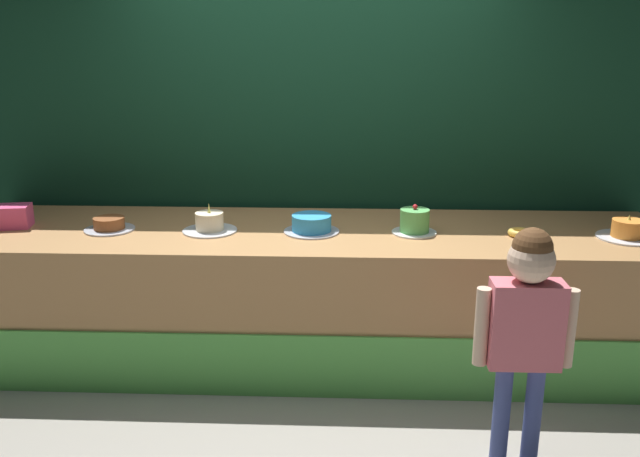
# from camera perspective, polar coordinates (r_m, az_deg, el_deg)

# --- Properties ---
(ground_plane) EXTENTS (12.00, 12.00, 0.00)m
(ground_plane) POSITION_cam_1_polar(r_m,az_deg,el_deg) (3.92, -1.08, -14.18)
(ground_plane) COLOR gray
(stage_platform) EXTENTS (4.38, 1.08, 0.84)m
(stage_platform) POSITION_cam_1_polar(r_m,az_deg,el_deg) (4.21, -0.67, -5.63)
(stage_platform) COLOR #B27F4C
(stage_platform) RESTS_ON ground_plane
(curtain_backdrop) EXTENTS (5.08, 0.08, 2.69)m
(curtain_backdrop) POSITION_cam_1_polar(r_m,az_deg,el_deg) (4.59, -0.28, 8.16)
(curtain_backdrop) COLOR #113823
(curtain_backdrop) RESTS_ON ground_plane
(child_figure) EXTENTS (0.46, 0.21, 1.18)m
(child_figure) POSITION_cam_1_polar(r_m,az_deg,el_deg) (3.15, 17.30, -7.27)
(child_figure) COLOR #3F4C8C
(child_figure) RESTS_ON ground_plane
(pink_box) EXTENTS (0.24, 0.20, 0.14)m
(pink_box) POSITION_cam_1_polar(r_m,az_deg,el_deg) (4.53, -24.93, 0.95)
(pink_box) COLOR #EF4D85
(pink_box) RESTS_ON stage_platform
(donut) EXTENTS (0.14, 0.14, 0.04)m
(donut) POSITION_cam_1_polar(r_m,az_deg,el_deg) (4.11, 16.79, -0.34)
(donut) COLOR #F2BF4C
(donut) RESTS_ON stage_platform
(cake_far_left) EXTENTS (0.30, 0.30, 0.08)m
(cake_far_left) POSITION_cam_1_polar(r_m,az_deg,el_deg) (4.26, -17.68, 0.31)
(cake_far_left) COLOR silver
(cake_far_left) RESTS_ON stage_platform
(cake_left) EXTENTS (0.33, 0.33, 0.18)m
(cake_left) POSITION_cam_1_polar(r_m,az_deg,el_deg) (4.08, -9.47, 0.42)
(cake_left) COLOR silver
(cake_left) RESTS_ON stage_platform
(cake_center) EXTENTS (0.34, 0.34, 0.11)m
(cake_center) POSITION_cam_1_polar(r_m,az_deg,el_deg) (4.01, -0.73, 0.36)
(cake_center) COLOR silver
(cake_center) RESTS_ON stage_platform
(cake_right) EXTENTS (0.27, 0.27, 0.18)m
(cake_right) POSITION_cam_1_polar(r_m,az_deg,el_deg) (4.02, 8.13, 0.54)
(cake_right) COLOR white
(cake_right) RESTS_ON stage_platform
(cake_far_right) EXTENTS (0.35, 0.35, 0.15)m
(cake_far_right) POSITION_cam_1_polar(r_m,az_deg,el_deg) (4.28, 24.94, -0.17)
(cake_far_right) COLOR silver
(cake_far_right) RESTS_ON stage_platform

